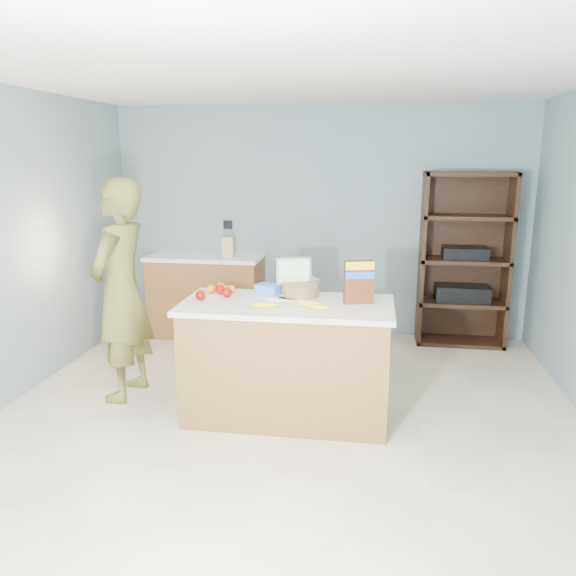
# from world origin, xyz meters

# --- Properties ---
(floor) EXTENTS (4.50, 5.00, 0.02)m
(floor) POSITION_xyz_m (0.00, 0.00, 0.00)
(floor) COLOR beige
(floor) RESTS_ON ground
(walls) EXTENTS (4.52, 5.02, 2.51)m
(walls) POSITION_xyz_m (0.00, 0.00, 1.65)
(walls) COLOR gray
(walls) RESTS_ON ground
(counter_peninsula) EXTENTS (1.56, 0.76, 0.90)m
(counter_peninsula) POSITION_xyz_m (0.00, 0.30, 0.42)
(counter_peninsula) COLOR brown
(counter_peninsula) RESTS_ON ground
(back_cabinet) EXTENTS (1.24, 0.62, 0.90)m
(back_cabinet) POSITION_xyz_m (-1.20, 2.20, 0.45)
(back_cabinet) COLOR brown
(back_cabinet) RESTS_ON ground
(shelving_unit) EXTENTS (0.90, 0.40, 1.80)m
(shelving_unit) POSITION_xyz_m (1.55, 2.35, 0.86)
(shelving_unit) COLOR black
(shelving_unit) RESTS_ON ground
(person) EXTENTS (0.47, 0.68, 1.80)m
(person) POSITION_xyz_m (-1.38, 0.48, 0.90)
(person) COLOR brown
(person) RESTS_ON ground
(knife_block) EXTENTS (0.12, 0.10, 0.31)m
(knife_block) POSITION_xyz_m (-0.92, 2.12, 1.02)
(knife_block) COLOR tan
(knife_block) RESTS_ON back_cabinet
(envelopes) EXTENTS (0.32, 0.19, 0.00)m
(envelopes) POSITION_xyz_m (-0.02, 0.42, 0.90)
(envelopes) COLOR white
(envelopes) RESTS_ON counter_peninsula
(bananas) EXTENTS (0.58, 0.16, 0.04)m
(bananas) POSITION_xyz_m (0.04, 0.16, 0.92)
(bananas) COLOR yellow
(bananas) RESTS_ON counter_peninsula
(apples) EXTENTS (0.25, 0.28, 0.08)m
(apples) POSITION_xyz_m (-0.56, 0.38, 0.94)
(apples) COLOR #980604
(apples) RESTS_ON counter_peninsula
(oranges) EXTENTS (0.23, 0.16, 0.07)m
(oranges) POSITION_xyz_m (-0.57, 0.53, 0.93)
(oranges) COLOR orange
(oranges) RESTS_ON counter_peninsula
(blue_carton) EXTENTS (0.21, 0.17, 0.08)m
(blue_carton) POSITION_xyz_m (-0.18, 0.53, 0.94)
(blue_carton) COLOR blue
(blue_carton) RESTS_ON counter_peninsula
(salad_bowl) EXTENTS (0.30, 0.30, 0.13)m
(salad_bowl) POSITION_xyz_m (0.07, 0.52, 0.96)
(salad_bowl) COLOR #267219
(salad_bowl) RESTS_ON counter_peninsula
(tv) EXTENTS (0.28, 0.12, 0.28)m
(tv) POSITION_xyz_m (0.00, 0.64, 1.06)
(tv) COLOR silver
(tv) RESTS_ON counter_peninsula
(cereal_box) EXTENTS (0.22, 0.13, 0.32)m
(cereal_box) POSITION_xyz_m (0.52, 0.37, 1.08)
(cereal_box) COLOR #592B14
(cereal_box) RESTS_ON counter_peninsula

